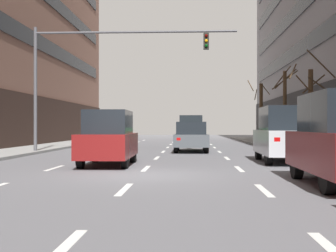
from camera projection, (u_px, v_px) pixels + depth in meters
ground_plane at (139, 175)px, 13.17m from camera, size 120.00×120.00×0.00m
lane_stripe_l1_s4 at (55, 168)px, 15.33m from camera, size 0.16×2.00×0.01m
lane_stripe_l1_s5 at (88, 158)px, 20.32m from camera, size 0.16×2.00×0.01m
lane_stripe_l1_s6 at (108, 151)px, 25.31m from camera, size 0.16×2.00×0.01m
lane_stripe_l1_s7 at (121, 147)px, 30.31m from camera, size 0.16×2.00×0.01m
lane_stripe_l1_s8 at (131, 144)px, 35.30m from camera, size 0.16×2.00×0.01m
lane_stripe_l1_s9 at (138, 142)px, 40.30m from camera, size 0.16×2.00×0.01m
lane_stripe_l1_s10 at (144, 140)px, 45.29m from camera, size 0.16×2.00×0.01m
lane_stripe_l2_s2 at (61, 250)px, 5.18m from camera, size 0.16×2.00×0.01m
lane_stripe_l2_s3 at (124, 189)px, 10.18m from camera, size 0.16×2.00×0.01m
lane_stripe_l2_s4 at (146, 168)px, 15.17m from camera, size 0.16×2.00×0.01m
lane_stripe_l2_s5 at (157, 158)px, 20.17m from camera, size 0.16×2.00×0.01m
lane_stripe_l2_s6 at (163, 152)px, 25.16m from camera, size 0.16×2.00×0.01m
lane_stripe_l2_s7 at (168, 147)px, 30.15m from camera, size 0.16×2.00×0.01m
lane_stripe_l2_s8 at (171, 144)px, 35.15m from camera, size 0.16×2.00×0.01m
lane_stripe_l2_s9 at (173, 142)px, 40.14m from camera, size 0.16×2.00×0.01m
lane_stripe_l2_s10 at (175, 140)px, 45.14m from camera, size 0.16×2.00×0.01m
lane_stripe_l3_s3 at (264, 190)px, 10.02m from camera, size 0.16×2.00×0.01m
lane_stripe_l3_s4 at (239, 169)px, 15.02m from camera, size 0.16×2.00×0.01m
lane_stripe_l3_s5 at (227, 158)px, 20.01m from camera, size 0.16×2.00×0.01m
lane_stripe_l3_s6 at (219, 152)px, 25.01m from camera, size 0.16×2.00×0.01m
lane_stripe_l3_s7 at (215, 147)px, 30.00m from camera, size 0.16×2.00×0.01m
lane_stripe_l3_s8 at (211, 144)px, 35.00m from camera, size 0.16×2.00×0.01m
lane_stripe_l3_s9 at (208, 142)px, 39.99m from camera, size 0.16×2.00×0.01m
lane_stripe_l3_s10 at (206, 140)px, 44.98m from camera, size 0.16×2.00×0.01m
car_driving_0 at (191, 130)px, 34.40m from camera, size 2.10×4.71×2.25m
car_driving_1 at (109, 138)px, 16.44m from camera, size 1.81×4.19×2.01m
car_driving_2 at (191, 137)px, 25.09m from camera, size 1.88×4.48×1.68m
car_parked_2 at (284, 135)px, 17.78m from camera, size 2.01×4.62×2.22m
traffic_signal_0 at (98, 61)px, 23.53m from camera, size 10.72×0.35×6.55m
street_tree_0 at (261, 111)px, 37.91m from camera, size 1.78×1.86×5.29m
street_tree_2 at (311, 106)px, 22.35m from camera, size 2.27×2.27×4.98m
street_tree_3 at (285, 106)px, 28.52m from camera, size 1.66×1.12×5.23m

